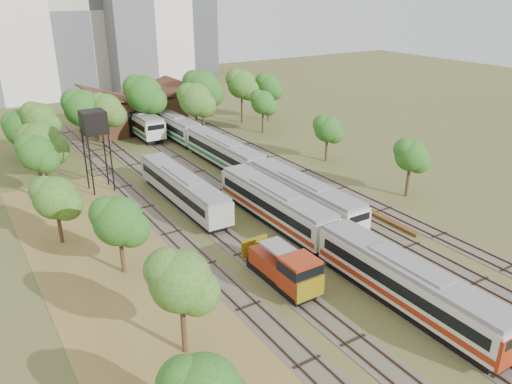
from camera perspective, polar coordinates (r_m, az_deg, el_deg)
ground at (r=43.58m, az=15.18°, el=-9.69°), size 240.00×240.00×0.00m
dry_grass_patch at (r=40.54m, az=-11.99°, el=-11.97°), size 14.00×60.00×0.04m
tracks at (r=60.72m, az=-2.54°, el=0.56°), size 24.60×80.00×0.19m
railcar_red_set at (r=44.64m, az=8.61°, el=-5.32°), size 3.07×34.58×3.80m
railcar_green_set at (r=67.19m, az=-3.66°, el=4.45°), size 3.01×52.07×3.72m
railcar_rear at (r=85.12m, az=-13.33°, el=7.85°), size 3.24×16.08×4.01m
shunter_locomotive at (r=40.44m, az=3.49°, el=-8.84°), size 2.62×8.10×3.44m
old_grey_coach at (r=55.79m, az=-8.37°, el=0.42°), size 2.89×18.00×3.57m
water_tower at (r=60.31m, az=-18.06°, el=7.40°), size 2.78×2.78×9.65m
rail_pile_near at (r=54.13m, az=14.09°, el=-2.80°), size 0.67×9.98×0.33m
rail_pile_far at (r=55.98m, az=12.24°, el=-1.79°), size 0.55×8.86×0.29m
maintenance_shed at (r=88.71m, az=-13.60°, el=8.93°), size 16.45×11.55×7.58m
tree_band_left at (r=56.39m, az=-21.61°, el=2.26°), size 7.41×62.25×7.57m
tree_band_far at (r=82.03m, az=-10.23°, el=10.66°), size 43.32×10.36×9.84m
tree_band_right at (r=70.66m, az=7.36°, el=7.69°), size 4.47×35.53×7.08m
tower_centre at (r=127.82m, az=-19.61°, el=19.10°), size 20.00×18.00×36.00m
tower_far_right at (r=148.15m, az=-7.73°, el=18.84°), size 12.00×12.00×28.00m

